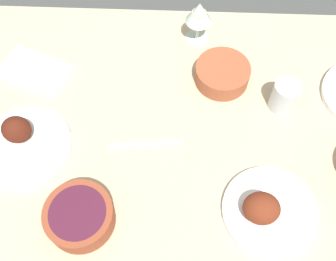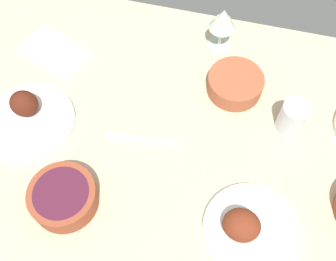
{
  "view_description": "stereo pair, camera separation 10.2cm",
  "coord_description": "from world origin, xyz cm",
  "px_view_note": "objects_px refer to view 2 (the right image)",
  "views": [
    {
      "loc": [
        -1.96,
        49.93,
        95.43
      ],
      "look_at": [
        0.0,
        0.0,
        6.0
      ],
      "focal_mm": 42.29,
      "sensor_mm": 36.0,
      "label": 1
    },
    {
      "loc": [
        -12.09,
        48.49,
        95.43
      ],
      "look_at": [
        0.0,
        0.0,
        6.0
      ],
      "focal_mm": 42.29,
      "sensor_mm": 36.0,
      "label": 2
    }
  ],
  "objects_px": {
    "folded_napkin": "(55,51)",
    "plate_far_side": "(29,116)",
    "wine_glass": "(223,21)",
    "plate_near_viewer": "(248,228)",
    "water_tumbler": "(292,117)",
    "bowl_potatoes": "(235,83)",
    "fork_loose": "(143,140)",
    "bowl_onions": "(63,197)"
  },
  "relations": [
    {
      "from": "folded_napkin",
      "to": "plate_far_side",
      "type": "bearing_deg",
      "value": 95.6
    },
    {
      "from": "wine_glass",
      "to": "plate_near_viewer",
      "type": "bearing_deg",
      "value": 106.84
    },
    {
      "from": "plate_far_side",
      "to": "water_tumbler",
      "type": "height_order",
      "value": "water_tumbler"
    },
    {
      "from": "folded_napkin",
      "to": "bowl_potatoes",
      "type": "bearing_deg",
      "value": 179.59
    },
    {
      "from": "plate_far_side",
      "to": "fork_loose",
      "type": "distance_m",
      "value": 0.31
    },
    {
      "from": "plate_far_side",
      "to": "plate_near_viewer",
      "type": "bearing_deg",
      "value": 165.48
    },
    {
      "from": "wine_glass",
      "to": "water_tumbler",
      "type": "relative_size",
      "value": 1.58
    },
    {
      "from": "plate_near_viewer",
      "to": "fork_loose",
      "type": "height_order",
      "value": "plate_near_viewer"
    },
    {
      "from": "plate_near_viewer",
      "to": "fork_loose",
      "type": "distance_m",
      "value": 0.34
    },
    {
      "from": "plate_far_side",
      "to": "bowl_onions",
      "type": "xyz_separation_m",
      "value": [
        -0.18,
        0.19,
        0.01
      ]
    },
    {
      "from": "plate_near_viewer",
      "to": "wine_glass",
      "type": "xyz_separation_m",
      "value": [
        0.16,
        -0.54,
        0.08
      ]
    },
    {
      "from": "folded_napkin",
      "to": "fork_loose",
      "type": "relative_size",
      "value": 1.05
    },
    {
      "from": "bowl_potatoes",
      "to": "fork_loose",
      "type": "distance_m",
      "value": 0.3
    },
    {
      "from": "bowl_potatoes",
      "to": "wine_glass",
      "type": "distance_m",
      "value": 0.18
    },
    {
      "from": "plate_far_side",
      "to": "water_tumbler",
      "type": "xyz_separation_m",
      "value": [
        -0.67,
        -0.15,
        0.02
      ]
    },
    {
      "from": "wine_glass",
      "to": "fork_loose",
      "type": "distance_m",
      "value": 0.4
    },
    {
      "from": "wine_glass",
      "to": "water_tumbler",
      "type": "xyz_separation_m",
      "value": [
        -0.23,
        0.23,
        -0.05
      ]
    },
    {
      "from": "plate_far_side",
      "to": "fork_loose",
      "type": "height_order",
      "value": "plate_far_side"
    },
    {
      "from": "plate_near_viewer",
      "to": "bowl_potatoes",
      "type": "distance_m",
      "value": 0.4
    },
    {
      "from": "plate_near_viewer",
      "to": "bowl_onions",
      "type": "xyz_separation_m",
      "value": [
        0.43,
        0.03,
        0.01
      ]
    },
    {
      "from": "wine_glass",
      "to": "fork_loose",
      "type": "relative_size",
      "value": 0.75
    },
    {
      "from": "bowl_potatoes",
      "to": "wine_glass",
      "type": "bearing_deg",
      "value": -65.06
    },
    {
      "from": "bowl_onions",
      "to": "water_tumbler",
      "type": "relative_size",
      "value": 1.79
    },
    {
      "from": "water_tumbler",
      "to": "folded_napkin",
      "type": "height_order",
      "value": "water_tumbler"
    },
    {
      "from": "plate_near_viewer",
      "to": "plate_far_side",
      "type": "bearing_deg",
      "value": -14.52
    },
    {
      "from": "plate_near_viewer",
      "to": "bowl_onions",
      "type": "distance_m",
      "value": 0.43
    },
    {
      "from": "water_tumbler",
      "to": "folded_napkin",
      "type": "relative_size",
      "value": 0.45
    },
    {
      "from": "plate_far_side",
      "to": "plate_near_viewer",
      "type": "height_order",
      "value": "plate_far_side"
    },
    {
      "from": "water_tumbler",
      "to": "fork_loose",
      "type": "height_order",
      "value": "water_tumbler"
    },
    {
      "from": "fork_loose",
      "to": "folded_napkin",
      "type": "bearing_deg",
      "value": 140.37
    },
    {
      "from": "bowl_potatoes",
      "to": "bowl_onions",
      "type": "bearing_deg",
      "value": 51.43
    },
    {
      "from": "plate_far_side",
      "to": "bowl_onions",
      "type": "distance_m",
      "value": 0.26
    },
    {
      "from": "bowl_onions",
      "to": "bowl_potatoes",
      "type": "bearing_deg",
      "value": -128.57
    },
    {
      "from": "water_tumbler",
      "to": "folded_napkin",
      "type": "bearing_deg",
      "value": -6.92
    },
    {
      "from": "bowl_potatoes",
      "to": "water_tumbler",
      "type": "distance_m",
      "value": 0.18
    },
    {
      "from": "plate_near_viewer",
      "to": "water_tumbler",
      "type": "xyz_separation_m",
      "value": [
        -0.07,
        -0.31,
        0.02
      ]
    },
    {
      "from": "plate_far_side",
      "to": "bowl_onions",
      "type": "relative_size",
      "value": 1.48
    },
    {
      "from": "fork_loose",
      "to": "bowl_onions",
      "type": "bearing_deg",
      "value": -129.26
    },
    {
      "from": "plate_near_viewer",
      "to": "water_tumbler",
      "type": "height_order",
      "value": "water_tumbler"
    },
    {
      "from": "plate_far_side",
      "to": "fork_loose",
      "type": "bearing_deg",
      "value": -177.51
    },
    {
      "from": "folded_napkin",
      "to": "fork_loose",
      "type": "height_order",
      "value": "folded_napkin"
    },
    {
      "from": "plate_near_viewer",
      "to": "folded_napkin",
      "type": "bearing_deg",
      "value": -31.93
    }
  ]
}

